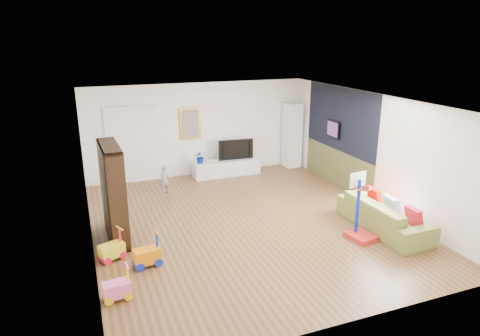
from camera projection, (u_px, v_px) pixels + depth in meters
name	position (u px, v px, depth m)	size (l,w,h in m)	color
floor	(246.00, 222.00, 9.52)	(6.50, 7.50, 0.00)	brown
ceiling	(247.00, 101.00, 8.71)	(6.50, 7.50, 0.00)	white
wall_back	(199.00, 130.00, 12.45)	(6.50, 0.00, 2.70)	white
wall_front	(350.00, 239.00, 5.78)	(6.50, 0.00, 2.70)	silver
wall_left	(86.00, 182.00, 8.00)	(0.00, 7.50, 2.70)	white
wall_right	(372.00, 150.00, 10.23)	(0.00, 7.50, 2.70)	white
navy_accent	(340.00, 119.00, 11.33)	(0.01, 3.20, 1.70)	black
olive_wainscot	(337.00, 168.00, 11.73)	(0.01, 3.20, 1.00)	brown
doorway	(133.00, 146.00, 11.85)	(1.45, 0.06, 2.10)	white
painting_back	(190.00, 124.00, 12.27)	(0.62, 0.06, 0.92)	gold
artwork_right	(333.00, 129.00, 11.57)	(0.04, 0.56, 0.46)	#7F3F8C
media_console	(226.00, 168.00, 12.65)	(1.99, 0.50, 0.46)	silver
tall_cabinet	(292.00, 135.00, 13.30)	(0.47, 0.47, 2.00)	white
bookshelf	(113.00, 193.00, 8.46)	(0.35, 1.35, 1.98)	black
sofa	(384.00, 215.00, 9.07)	(2.24, 0.87, 0.65)	olive
basketball_hoop	(364.00, 208.00, 8.54)	(0.47, 0.57, 1.38)	red
ride_on_yellow	(111.00, 245.00, 7.85)	(0.44, 0.27, 0.59)	yellow
ride_on_orange	(147.00, 250.00, 7.63)	(0.47, 0.29, 0.62)	orange
ride_on_pink	(117.00, 284.00, 6.67)	(0.42, 0.26, 0.56)	pink
child	(164.00, 179.00, 11.12)	(0.28, 0.19, 0.78)	gray
tv	(235.00, 149.00, 12.66)	(1.05, 0.14, 0.60)	black
vase_plant	(201.00, 157.00, 12.23)	(0.34, 0.29, 0.37)	navy
pillow_left	(414.00, 217.00, 8.52)	(0.11, 0.41, 0.41)	#AF1327
pillow_center	(392.00, 205.00, 9.10)	(0.10, 0.40, 0.40)	silver
pillow_right	(374.00, 196.00, 9.62)	(0.10, 0.39, 0.39)	#D40400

